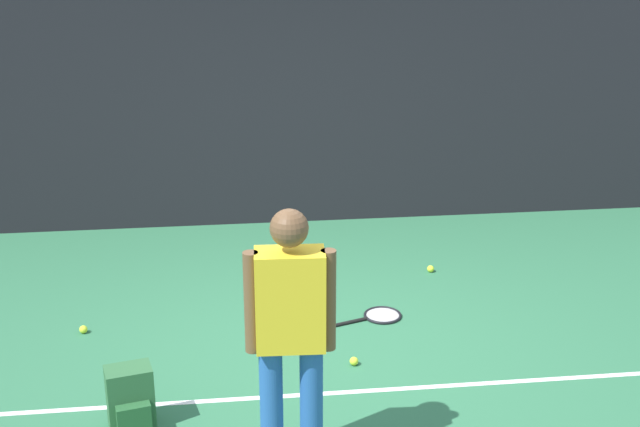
% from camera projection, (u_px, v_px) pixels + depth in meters
% --- Properties ---
extents(ground_plane, '(12.00, 12.00, 0.00)m').
position_uv_depth(ground_plane, '(326.00, 351.00, 6.71)').
color(ground_plane, '#2D6B47').
extents(back_fence, '(10.00, 0.10, 2.64)m').
position_uv_depth(back_fence, '(291.00, 103.00, 9.07)').
color(back_fence, black).
rests_on(back_fence, ground).
extents(court_line, '(9.00, 0.05, 0.00)m').
position_uv_depth(court_line, '(337.00, 393.00, 6.13)').
color(court_line, white).
rests_on(court_line, ground).
extents(tennis_player, '(0.53, 0.24, 1.70)m').
position_uv_depth(tennis_player, '(290.00, 328.00, 4.98)').
color(tennis_player, '#2659A5').
rests_on(tennis_player, ground).
extents(tennis_racket, '(0.64, 0.41, 0.03)m').
position_uv_depth(tennis_racket, '(380.00, 316.00, 7.26)').
color(tennis_racket, black).
rests_on(tennis_racket, ground).
extents(backpack, '(0.34, 0.33, 0.44)m').
position_uv_depth(backpack, '(131.00, 400.00, 5.65)').
color(backpack, '#2D6038').
rests_on(backpack, ground).
extents(tennis_ball_near_player, '(0.07, 0.07, 0.07)m').
position_uv_depth(tennis_ball_near_player, '(83.00, 329.00, 6.98)').
color(tennis_ball_near_player, '#CCE033').
rests_on(tennis_ball_near_player, ground).
extents(tennis_ball_by_fence, '(0.07, 0.07, 0.07)m').
position_uv_depth(tennis_ball_by_fence, '(431.00, 269.00, 8.15)').
color(tennis_ball_by_fence, '#CCE033').
rests_on(tennis_ball_by_fence, ground).
extents(tennis_ball_mid_court, '(0.07, 0.07, 0.07)m').
position_uv_depth(tennis_ball_mid_court, '(354.00, 361.00, 6.49)').
color(tennis_ball_mid_court, '#CCE033').
rests_on(tennis_ball_mid_court, ground).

